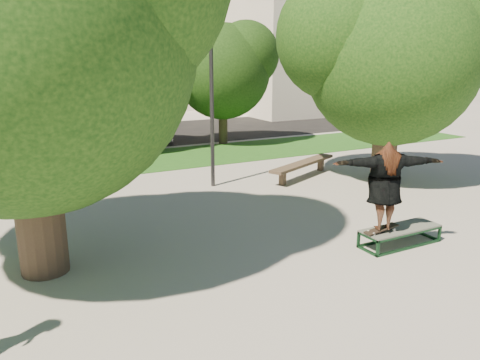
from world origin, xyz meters
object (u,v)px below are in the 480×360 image
bench (303,165)px  grind_box (400,236)px  tree_right (388,48)px  car_silver_b (131,123)px  lamppost (211,81)px  tree_left (11,17)px  car_dark (76,131)px  car_grey (117,125)px

bench → grind_box: bearing=-129.8°
tree_right → bench: tree_right is taller
tree_right → bench: bearing=140.8°
grind_box → car_silver_b: (-1.36, 15.78, 0.62)m
lamppost → grind_box: lamppost is taller
tree_right → car_silver_b: (-4.78, 11.60, -3.28)m
tree_left → car_dark: bearing=77.9°
car_grey → lamppost: bearing=-90.6°
bench → car_dark: car_dark is taller
bench → tree_left: bearing=178.3°
car_grey → tree_right: bearing=-68.9°
grind_box → car_dark: car_dark is taller
grind_box → car_silver_b: 15.85m
car_dark → tree_left: bearing=-108.2°
bench → lamppost: bearing=148.0°
grind_box → car_grey: size_ratio=0.36×
grind_box → car_dark: (-4.10, 14.70, 0.54)m
tree_right → grind_box: 6.66m
lamppost → grind_box: bearing=-76.2°
car_grey → tree_left: bearing=-112.8°
tree_left → tree_right: size_ratio=1.09×
grind_box → tree_right: bearing=50.7°
car_dark → car_grey: 2.42m
car_grey → car_silver_b: size_ratio=0.90×
tree_left → grind_box: (6.79, -2.18, -4.23)m
tree_left → car_dark: tree_left is taller
bench → car_dark: 10.64m
tree_left → car_silver_b: 15.08m
tree_left → bench: 9.90m
tree_left → car_dark: size_ratio=1.61×
lamppost → car_silver_b: (0.14, 9.69, -2.34)m
grind_box → bench: (1.56, 5.69, 0.24)m
grind_box → bench: size_ratio=0.56×
car_grey → car_silver_b: car_silver_b is taller
lamppost → car_grey: size_ratio=1.22×
tree_left → car_dark: (2.69, 12.51, -3.70)m
bench → car_dark: bearing=97.7°
bench → car_dark: (-5.66, 9.01, 0.30)m
tree_right → lamppost: (-4.92, 1.92, -0.94)m
lamppost → car_silver_b: size_ratio=1.09×
car_grey → car_silver_b: (0.67, -0.16, 0.11)m
car_silver_b → tree_left: bearing=-117.0°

